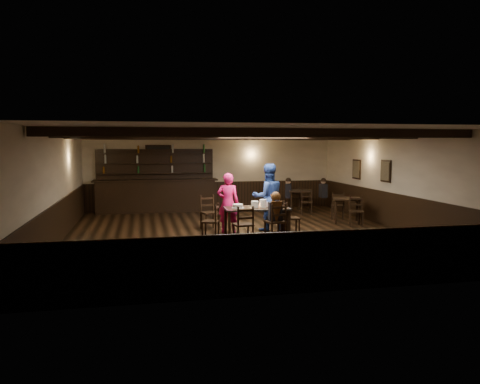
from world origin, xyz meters
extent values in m
plane|color=black|center=(0.00, 0.00, 0.00)|extent=(10.00, 10.00, 0.00)
cube|color=beige|center=(0.00, 5.00, 1.35)|extent=(9.00, 0.02, 2.70)
cube|color=beige|center=(0.00, -5.00, 1.35)|extent=(9.00, 0.02, 2.70)
cube|color=beige|center=(-4.50, 0.00, 1.35)|extent=(0.02, 10.00, 2.70)
cube|color=beige|center=(4.50, 0.00, 1.35)|extent=(0.02, 10.00, 2.70)
cube|color=silver|center=(0.00, 0.00, 2.70)|extent=(9.00, 10.00, 0.02)
cube|color=black|center=(0.00, 4.97, 0.50)|extent=(9.00, 0.04, 1.00)
cube|color=black|center=(0.00, -4.97, 0.50)|extent=(9.00, 0.04, 1.00)
cube|color=black|center=(-4.47, 0.00, 0.50)|extent=(0.04, 10.00, 1.00)
cube|color=black|center=(4.47, 0.00, 0.50)|extent=(0.04, 10.00, 1.00)
cube|color=black|center=(-1.90, 4.97, 1.85)|extent=(0.90, 0.03, 1.00)
cube|color=black|center=(-1.90, 4.95, 1.85)|extent=(0.80, 0.02, 0.90)
cube|color=black|center=(4.47, 0.50, 1.60)|extent=(0.03, 0.55, 0.65)
cube|color=#72664C|center=(4.45, 0.50, 1.60)|extent=(0.02, 0.45, 0.55)
cube|color=black|center=(4.47, 2.40, 1.55)|extent=(0.03, 0.55, 0.65)
cube|color=#72664C|center=(4.45, 2.40, 1.55)|extent=(0.02, 0.45, 0.55)
cube|color=black|center=(0.00, -3.00, 2.60)|extent=(8.90, 0.18, 0.18)
cube|color=black|center=(0.00, -1.00, 2.60)|extent=(8.90, 0.18, 0.18)
cube|color=black|center=(0.00, 1.00, 2.60)|extent=(8.90, 0.18, 0.18)
cube|color=black|center=(0.00, 3.00, 2.60)|extent=(8.90, 0.18, 0.18)
cube|color=black|center=(-0.38, -0.67, 0.35)|extent=(0.06, 0.06, 0.71)
cube|color=black|center=(-0.36, 0.04, 0.35)|extent=(0.06, 0.06, 0.71)
cube|color=black|center=(1.14, -0.73, 0.35)|extent=(0.06, 0.06, 0.71)
cube|color=black|center=(1.17, -0.02, 0.35)|extent=(0.06, 0.06, 0.71)
cube|color=black|center=(0.39, -0.34, 0.73)|extent=(1.68, 0.89, 0.04)
cube|color=#A5A8AD|center=(0.41, 0.05, 0.73)|extent=(1.65, 0.09, 0.05)
cube|color=#A5A8AD|center=(0.38, -0.74, 0.73)|extent=(1.65, 0.09, 0.05)
cube|color=#A5A8AD|center=(1.20, -0.38, 0.73)|extent=(0.06, 0.82, 0.05)
cube|color=#A5A8AD|center=(-0.42, -0.31, 0.73)|extent=(0.06, 0.82, 0.05)
cube|color=black|center=(0.03, -0.95, 0.22)|extent=(0.04, 0.04, 0.44)
cube|color=black|center=(0.07, -1.30, 0.22)|extent=(0.04, 0.04, 0.44)
cube|color=black|center=(-0.34, -0.99, 0.22)|extent=(0.04, 0.04, 0.44)
cube|color=black|center=(-0.30, -1.34, 0.22)|extent=(0.04, 0.04, 0.44)
cube|color=black|center=(-0.14, -1.14, 0.46)|extent=(0.47, 0.46, 0.04)
cube|color=black|center=(-0.12, -1.32, 0.69)|extent=(0.43, 0.08, 0.46)
cube|color=black|center=(-0.12, -1.32, 0.65)|extent=(0.37, 0.07, 0.05)
cube|color=black|center=(-0.12, -1.32, 0.83)|extent=(0.37, 0.07, 0.05)
cube|color=black|center=(0.86, -0.72, 0.22)|extent=(0.04, 0.04, 0.45)
cube|color=black|center=(0.94, -1.07, 0.22)|extent=(0.04, 0.04, 0.45)
cube|color=black|center=(0.49, -0.81, 0.22)|extent=(0.04, 0.04, 0.45)
cube|color=black|center=(0.57, -1.15, 0.22)|extent=(0.04, 0.04, 0.45)
cube|color=black|center=(0.72, -0.94, 0.47)|extent=(0.52, 0.51, 0.04)
cube|color=black|center=(0.76, -1.11, 0.70)|extent=(0.44, 0.13, 0.47)
cube|color=black|center=(0.76, -1.11, 0.66)|extent=(0.37, 0.11, 0.05)
cube|color=black|center=(0.76, -1.11, 0.85)|extent=(0.37, 0.11, 0.05)
cube|color=black|center=(-0.92, -0.21, 0.21)|extent=(0.04, 0.04, 0.43)
cube|color=black|center=(-0.60, -0.33, 0.21)|extent=(0.04, 0.04, 0.43)
cube|color=black|center=(-1.04, -0.54, 0.21)|extent=(0.04, 0.04, 0.43)
cube|color=black|center=(-0.73, -0.66, 0.21)|extent=(0.04, 0.04, 0.43)
cube|color=black|center=(-0.82, -0.44, 0.44)|extent=(0.52, 0.53, 0.04)
cube|color=black|center=(-0.67, -0.49, 0.67)|extent=(0.18, 0.40, 0.44)
cube|color=black|center=(-0.67, -0.49, 0.62)|extent=(0.15, 0.34, 0.05)
cube|color=black|center=(-0.67, -0.49, 0.80)|extent=(0.15, 0.34, 0.05)
cube|color=black|center=(1.50, -0.49, 0.21)|extent=(0.04, 0.04, 0.42)
cube|color=black|center=(1.17, -0.46, 0.21)|extent=(0.04, 0.04, 0.42)
cube|color=black|center=(1.53, -0.14, 0.21)|extent=(0.04, 0.04, 0.42)
cube|color=black|center=(1.20, -0.11, 0.21)|extent=(0.04, 0.04, 0.42)
cube|color=black|center=(1.35, -0.30, 0.44)|extent=(0.43, 0.44, 0.04)
cube|color=black|center=(1.18, -0.29, 0.66)|extent=(0.07, 0.41, 0.44)
cube|color=black|center=(1.18, -0.29, 0.62)|extent=(0.06, 0.35, 0.05)
cube|color=black|center=(1.18, -0.29, 0.79)|extent=(0.06, 0.35, 0.05)
cube|color=black|center=(-0.79, 0.63, 0.23)|extent=(0.05, 0.05, 0.46)
cube|color=black|center=(-0.89, 0.98, 0.23)|extent=(0.05, 0.05, 0.46)
cube|color=black|center=(-0.42, 0.74, 0.23)|extent=(0.05, 0.05, 0.46)
cube|color=black|center=(-0.52, 1.09, 0.23)|extent=(0.05, 0.05, 0.46)
cube|color=black|center=(-0.65, 0.86, 0.48)|extent=(0.55, 0.53, 0.04)
cube|color=black|center=(-0.71, 1.03, 0.71)|extent=(0.44, 0.16, 0.48)
cube|color=black|center=(-0.71, 1.03, 0.67)|extent=(0.37, 0.13, 0.05)
cube|color=black|center=(-0.71, 1.03, 0.86)|extent=(0.37, 0.13, 0.05)
imported|color=#FF168E|center=(-0.24, 0.31, 0.81)|extent=(0.67, 0.54, 1.61)
imported|color=navy|center=(0.90, 0.42, 0.92)|extent=(0.93, 0.75, 1.85)
cube|color=black|center=(0.72, -0.82, 0.52)|extent=(0.30, 0.30, 0.12)
cube|color=black|center=(0.72, -0.94, 0.73)|extent=(0.32, 0.19, 0.45)
cylinder|color=black|center=(0.72, -0.94, 0.94)|extent=(0.09, 0.32, 0.32)
sphere|color=#D8A384|center=(0.72, -0.94, 1.08)|extent=(0.20, 0.20, 0.20)
sphere|color=#371C0C|center=(0.72, -0.97, 1.09)|extent=(0.24, 0.24, 0.24)
cone|color=#371C0C|center=(0.72, -1.06, 0.71)|extent=(0.19, 0.19, 0.56)
cylinder|color=white|center=(-0.10, -0.31, 0.76)|extent=(0.32, 0.32, 0.01)
cylinder|color=white|center=(-0.10, -0.31, 0.81)|extent=(0.26, 0.26, 0.09)
cylinder|color=silver|center=(-0.10, -0.31, 0.79)|extent=(0.28, 0.28, 0.04)
cylinder|color=white|center=(0.33, -0.38, 0.84)|extent=(0.19, 0.19, 0.18)
cylinder|color=white|center=(0.56, -0.34, 0.86)|extent=(0.18, 0.18, 0.21)
cylinder|color=#A5A8AD|center=(0.43, -0.25, 0.77)|extent=(0.05, 0.05, 0.03)
sphere|color=orange|center=(0.43, -0.25, 0.80)|extent=(0.03, 0.03, 0.03)
cylinder|color=silver|center=(0.77, -0.47, 0.80)|extent=(0.04, 0.04, 0.10)
cylinder|color=#A5A8AD|center=(0.83, -0.48, 0.80)|extent=(0.04, 0.04, 0.10)
cylinder|color=silver|center=(0.70, -0.19, 0.81)|extent=(0.08, 0.08, 0.12)
cube|color=maroon|center=(0.84, -0.42, 0.75)|extent=(0.28, 0.20, 0.00)
cube|color=#0E1B4A|center=(0.95, -0.24, 0.75)|extent=(0.33, 0.25, 0.00)
cube|color=black|center=(-2.01, 4.65, 0.55)|extent=(4.09, 0.60, 1.10)
cube|color=black|center=(-2.01, 4.65, 1.12)|extent=(4.29, 0.70, 0.05)
cube|color=black|center=(-2.01, 4.92, 1.10)|extent=(4.09, 0.10, 2.20)
cube|color=black|center=(-2.01, 4.82, 1.35)|extent=(3.99, 0.22, 0.03)
cube|color=black|center=(-2.01, 4.82, 1.70)|extent=(3.99, 0.22, 0.03)
cube|color=black|center=(-2.01, 4.82, 2.05)|extent=(3.99, 0.22, 0.03)
cube|color=black|center=(3.59, 1.19, 0.73)|extent=(1.05, 1.05, 0.04)
cube|color=black|center=(3.16, 0.99, 0.35)|extent=(0.05, 0.05, 0.71)
cube|color=black|center=(3.39, 1.62, 0.35)|extent=(0.05, 0.05, 0.71)
cube|color=black|center=(3.79, 0.76, 0.35)|extent=(0.05, 0.05, 0.71)
cube|color=black|center=(4.02, 1.39, 0.35)|extent=(0.05, 0.05, 0.71)
cube|color=black|center=(3.00, 3.72, 0.73)|extent=(0.99, 0.99, 0.04)
cube|color=black|center=(2.59, 3.53, 0.35)|extent=(0.05, 0.05, 0.71)
cube|color=black|center=(2.81, 4.13, 0.35)|extent=(0.05, 0.05, 0.71)
cube|color=black|center=(3.19, 3.31, 0.35)|extent=(0.05, 0.05, 0.71)
cube|color=black|center=(3.41, 3.91, 0.35)|extent=(0.05, 0.05, 0.71)
cube|color=black|center=(2.60, 3.92, 0.72)|extent=(0.31, 0.40, 0.50)
sphere|color=#D8A384|center=(2.60, 3.92, 1.06)|extent=(0.19, 0.19, 0.19)
sphere|color=black|center=(2.60, 3.92, 1.09)|extent=(0.20, 0.20, 0.20)
cube|color=black|center=(3.87, 3.78, 0.71)|extent=(0.21, 0.34, 0.49)
sphere|color=#D8A384|center=(3.87, 3.78, 1.05)|extent=(0.19, 0.19, 0.19)
sphere|color=black|center=(3.87, 3.78, 1.07)|extent=(0.20, 0.20, 0.20)
camera|label=1|loc=(-2.48, -11.92, 2.38)|focal=35.00mm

